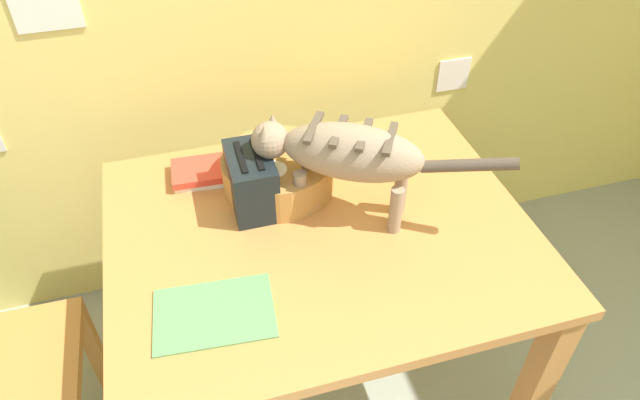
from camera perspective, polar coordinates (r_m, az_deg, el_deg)
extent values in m
cube|color=white|center=(2.26, 13.11, 12.01)|extent=(0.13, 0.01, 0.13)
cube|color=#C07B3D|center=(1.59, 0.00, -3.18)|extent=(1.15, 0.92, 0.03)
cube|color=#B17138|center=(1.62, 0.00, -4.50)|extent=(1.07, 0.84, 0.07)
cube|color=#C07B3D|center=(1.83, 20.58, -16.83)|extent=(0.07, 0.07, 0.70)
cube|color=#C07B3D|center=(2.12, -17.00, -5.41)|extent=(0.07, 0.07, 0.70)
cube|color=#C07B3D|center=(2.27, 9.89, -0.19)|extent=(0.07, 0.07, 0.70)
ellipsoid|color=#947C61|center=(1.49, 3.23, 4.75)|extent=(0.40, 0.32, 0.15)
cube|color=brown|center=(1.44, 6.98, 6.06)|extent=(0.09, 0.13, 0.01)
cube|color=brown|center=(1.45, 4.41, 6.46)|extent=(0.09, 0.13, 0.01)
cube|color=brown|center=(1.46, 1.87, 6.84)|extent=(0.09, 0.13, 0.01)
cube|color=brown|center=(1.47, -0.64, 7.21)|extent=(0.09, 0.13, 0.01)
cylinder|color=#947C61|center=(1.57, -1.95, 0.62)|extent=(0.04, 0.04, 0.14)
cylinder|color=#947C61|center=(1.63, -1.18, 2.41)|extent=(0.04, 0.04, 0.14)
cylinder|color=#947C61|center=(1.53, 7.53, -0.99)|extent=(0.04, 0.04, 0.14)
cylinder|color=#947C61|center=(1.59, 7.97, 0.90)|extent=(0.04, 0.04, 0.14)
sphere|color=#947C61|center=(1.54, -4.97, 5.95)|extent=(0.10, 0.10, 0.10)
cone|color=#947C61|center=(1.49, -5.40, 6.70)|extent=(0.04, 0.04, 0.04)
cone|color=#947C61|center=(1.54, -4.73, 7.86)|extent=(0.04, 0.04, 0.04)
cylinder|color=brown|center=(1.47, 14.58, 3.37)|extent=(0.22, 0.15, 0.09)
cylinder|color=teal|center=(1.66, -4.59, 0.55)|extent=(0.19, 0.19, 0.03)
cylinder|color=white|center=(1.62, -4.69, 2.00)|extent=(0.08, 0.08, 0.08)
torus|color=white|center=(1.63, -2.88, 2.43)|extent=(0.05, 0.01, 0.05)
cube|color=#589456|center=(1.40, -10.46, -10.98)|extent=(0.30, 0.22, 0.01)
cube|color=beige|center=(1.77, -11.49, 2.46)|extent=(0.18, 0.15, 0.02)
cube|color=#E33F2C|center=(1.76, -11.77, 2.88)|extent=(0.18, 0.14, 0.02)
cylinder|color=#B17B3A|center=(1.67, -4.16, 2.77)|extent=(0.32, 0.32, 0.11)
cylinder|color=#4F371A|center=(1.67, -4.17, 2.92)|extent=(0.27, 0.27, 0.09)
cube|color=black|center=(1.60, -6.81, 1.88)|extent=(0.12, 0.20, 0.17)
cube|color=black|center=(1.54, -7.86, 4.25)|extent=(0.02, 0.14, 0.01)
cube|color=black|center=(1.55, -6.26, 4.54)|extent=(0.02, 0.14, 0.01)
cube|color=#B97A38|center=(1.85, -29.17, -14.98)|extent=(0.43, 0.43, 0.04)
cube|color=#B97A38|center=(2.09, -21.38, -13.85)|extent=(0.04, 0.04, 0.43)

